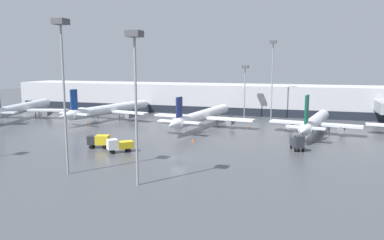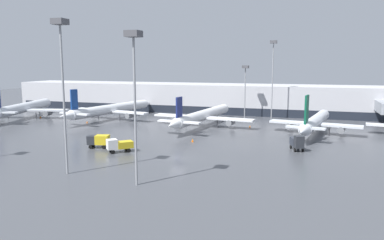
# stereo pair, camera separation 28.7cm
# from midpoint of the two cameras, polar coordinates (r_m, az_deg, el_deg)

# --- Properties ---
(ground_plane) EXTENTS (320.00, 320.00, 0.00)m
(ground_plane) POSITION_cam_midpoint_polar(r_m,az_deg,el_deg) (63.16, -2.06, -5.77)
(ground_plane) COLOR #424449
(terminal_building) EXTENTS (160.00, 27.12, 9.00)m
(terminal_building) POSITION_cam_midpoint_polar(r_m,az_deg,el_deg) (121.81, 7.84, 3.24)
(terminal_building) COLOR #B2B2B7
(terminal_building) RESTS_ON ground_plane
(parked_jet_1) EXTENTS (24.65, 37.55, 9.35)m
(parked_jet_1) POSITION_cam_midpoint_polar(r_m,az_deg,el_deg) (108.09, -12.25, 1.62)
(parked_jet_1) COLOR silver
(parked_jet_1) RESTS_ON ground_plane
(parked_jet_2) EXTENTS (26.53, 37.55, 8.50)m
(parked_jet_2) POSITION_cam_midpoint_polar(r_m,az_deg,el_deg) (93.93, 1.71, 0.67)
(parked_jet_2) COLOR white
(parked_jet_2) RESTS_ON ground_plane
(parked_jet_3) EXTENTS (20.27, 31.71, 9.55)m
(parked_jet_3) POSITION_cam_midpoint_polar(r_m,az_deg,el_deg) (88.21, 18.30, -0.27)
(parked_jet_3) COLOR silver
(parked_jet_3) RESTS_ON ground_plane
(parked_jet_4) EXTENTS (26.13, 35.22, 9.44)m
(parked_jet_4) POSITION_cam_midpoint_polar(r_m,az_deg,el_deg) (118.52, -24.32, 1.66)
(parked_jet_4) COLOR silver
(parked_jet_4) RESTS_ON ground_plane
(service_truck_0) EXTENTS (4.31, 2.84, 2.40)m
(service_truck_0) POSITION_cam_midpoint_polar(r_m,az_deg,el_deg) (72.23, -13.93, -2.98)
(service_truck_0) COLOR gold
(service_truck_0) RESTS_ON ground_plane
(service_truck_1) EXTENTS (4.53, 4.44, 2.45)m
(service_truck_1) POSITION_cam_midpoint_polar(r_m,az_deg,el_deg) (67.86, -10.96, -3.71)
(service_truck_1) COLOR gold
(service_truck_1) RESTS_ON ground_plane
(service_truck_2) EXTENTS (2.79, 4.24, 2.89)m
(service_truck_2) POSITION_cam_midpoint_polar(r_m,az_deg,el_deg) (70.77, 15.84, -3.24)
(service_truck_2) COLOR #2D333D
(service_truck_2) RESTS_ON ground_plane
(traffic_cone_0) EXTENTS (0.45, 0.45, 0.70)m
(traffic_cone_0) POSITION_cam_midpoint_polar(r_m,az_deg,el_deg) (75.55, 0.20, -3.10)
(traffic_cone_0) COLOR orange
(traffic_cone_0) RESTS_ON ground_plane
(traffic_cone_2) EXTENTS (0.41, 0.41, 0.56)m
(traffic_cone_2) POSITION_cam_midpoint_polar(r_m,az_deg,el_deg) (103.60, -15.62, -0.27)
(traffic_cone_2) COLOR orange
(traffic_cone_2) RESTS_ON ground_plane
(traffic_cone_3) EXTENTS (0.42, 0.42, 0.61)m
(traffic_cone_3) POSITION_cam_midpoint_polar(r_m,az_deg,el_deg) (93.62, 8.90, -0.96)
(traffic_cone_3) COLOR orange
(traffic_cone_3) RESTS_ON ground_plane
(traffic_cone_4) EXTENTS (0.50, 0.50, 0.63)m
(traffic_cone_4) POSITION_cam_midpoint_polar(r_m,az_deg,el_deg) (116.97, -22.01, 0.42)
(traffic_cone_4) COLOR orange
(traffic_cone_4) RESTS_ON ground_plane
(apron_light_mast_1) EXTENTS (1.80, 1.80, 19.68)m
(apron_light_mast_1) POSITION_cam_midpoint_polar(r_m,az_deg,el_deg) (47.47, -8.64, 8.17)
(apron_light_mast_1) COLOR gray
(apron_light_mast_1) RESTS_ON ground_plane
(apron_light_mast_2) EXTENTS (1.80, 1.80, 21.68)m
(apron_light_mast_2) POSITION_cam_midpoint_polar(r_m,az_deg,el_deg) (54.89, -19.12, 9.24)
(apron_light_mast_2) COLOR gray
(apron_light_mast_2) RESTS_ON ground_plane
(apron_light_mast_3) EXTENTS (1.80, 1.80, 15.17)m
(apron_light_mast_3) POSITION_cam_midpoint_polar(r_m,az_deg,el_deg) (107.18, 8.20, 6.67)
(apron_light_mast_3) COLOR gray
(apron_light_mast_3) RESTS_ON ground_plane
(apron_light_mast_4) EXTENTS (1.80, 1.80, 21.93)m
(apron_light_mast_4) POSITION_cam_midpoint_polar(r_m,az_deg,el_deg) (106.34, 12.33, 9.05)
(apron_light_mast_4) COLOR gray
(apron_light_mast_4) RESTS_ON ground_plane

